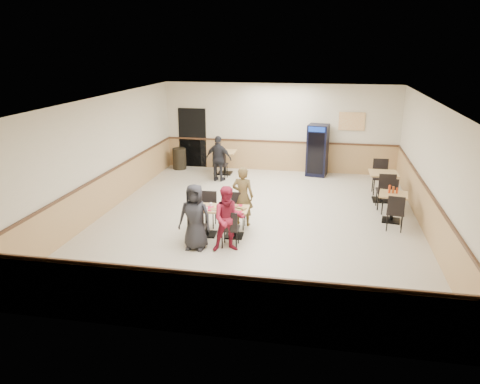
% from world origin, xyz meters
% --- Properties ---
extents(ground, '(10.00, 10.00, 0.00)m').
position_xyz_m(ground, '(0.00, 0.00, 0.00)').
color(ground, beige).
rests_on(ground, ground).
extents(room_shell, '(10.00, 10.00, 10.00)m').
position_xyz_m(room_shell, '(1.78, 2.55, 0.58)').
color(room_shell, silver).
rests_on(room_shell, ground).
extents(main_table, '(1.29, 0.69, 0.68)m').
position_xyz_m(main_table, '(-0.68, -1.15, 0.45)').
color(main_table, black).
rests_on(main_table, ground).
extents(main_chairs, '(1.18, 1.53, 0.86)m').
position_xyz_m(main_chairs, '(-0.72, -1.15, 0.43)').
color(main_chairs, black).
rests_on(main_chairs, ground).
extents(diner_woman_left, '(0.72, 0.48, 1.44)m').
position_xyz_m(diner_woman_left, '(-1.05, -1.93, 0.72)').
color(diner_woman_left, black).
rests_on(diner_woman_left, ground).
extents(diner_woman_right, '(0.82, 0.72, 1.43)m').
position_xyz_m(diner_woman_right, '(-0.33, -1.90, 0.71)').
color(diner_woman_right, maroon).
rests_on(diner_woman_right, ground).
extents(diner_man_opposite, '(0.56, 0.40, 1.46)m').
position_xyz_m(diner_man_opposite, '(-0.30, -0.36, 0.73)').
color(diner_man_opposite, brown).
rests_on(diner_man_opposite, ground).
extents(lone_diner, '(0.90, 0.47, 1.47)m').
position_xyz_m(lone_diner, '(-1.75, 3.31, 0.74)').
color(lone_diner, black).
rests_on(lone_diner, ground).
extents(tabletop_clutter, '(1.17, 0.58, 0.12)m').
position_xyz_m(tabletop_clutter, '(-0.62, -1.20, 0.70)').
color(tabletop_clutter, red).
rests_on(tabletop_clutter, main_table).
extents(side_table_near, '(0.76, 0.76, 0.72)m').
position_xyz_m(side_table_near, '(3.31, 0.55, 0.48)').
color(side_table_near, black).
rests_on(side_table_near, ground).
extents(side_table_near_chair_south, '(0.48, 0.48, 0.91)m').
position_xyz_m(side_table_near_chair_south, '(3.31, -0.03, 0.46)').
color(side_table_near_chair_south, black).
rests_on(side_table_near_chair_south, ground).
extents(side_table_near_chair_north, '(0.48, 0.48, 0.91)m').
position_xyz_m(side_table_near_chair_north, '(3.31, 1.12, 0.46)').
color(side_table_near_chair_north, black).
rests_on(side_table_near_chair_north, ground).
extents(side_table_far, '(0.78, 0.78, 0.82)m').
position_xyz_m(side_table_far, '(3.23, 2.17, 0.55)').
color(side_table_far, black).
rests_on(side_table_far, ground).
extents(side_table_far_chair_south, '(0.49, 0.49, 1.04)m').
position_xyz_m(side_table_far_chair_south, '(3.23, 1.51, 0.52)').
color(side_table_far_chair_south, black).
rests_on(side_table_far_chair_south, ground).
extents(side_table_far_chair_north, '(0.49, 0.49, 1.04)m').
position_xyz_m(side_table_far_chair_north, '(3.23, 2.83, 0.52)').
color(side_table_far_chair_north, black).
rests_on(side_table_far_chair_north, ground).
extents(condiment_caddy, '(0.23, 0.06, 0.20)m').
position_xyz_m(condiment_caddy, '(3.28, 0.60, 0.81)').
color(condiment_caddy, '#C1360D').
rests_on(condiment_caddy, side_table_near).
extents(back_table, '(0.74, 0.74, 0.79)m').
position_xyz_m(back_table, '(-1.75, 4.20, 0.52)').
color(back_table, black).
rests_on(back_table, ground).
extents(back_table_chair_lone, '(0.47, 0.47, 1.00)m').
position_xyz_m(back_table_chair_lone, '(-1.75, 3.57, 0.50)').
color(back_table_chair_lone, black).
rests_on(back_table_chair_lone, ground).
extents(pepsi_cooler, '(0.74, 0.75, 1.72)m').
position_xyz_m(pepsi_cooler, '(1.33, 4.59, 0.86)').
color(pepsi_cooler, black).
rests_on(pepsi_cooler, ground).
extents(trash_bin, '(0.47, 0.47, 0.74)m').
position_xyz_m(trash_bin, '(-3.47, 4.55, 0.37)').
color(trash_bin, black).
rests_on(trash_bin, ground).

